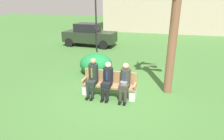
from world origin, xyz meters
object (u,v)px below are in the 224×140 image
shrub_near_bench (96,64)px  seated_man_middle (107,78)px  seated_man_right (125,80)px  street_lamp (96,17)px  park_bench (109,85)px  seated_man_left (93,75)px  parked_car_near (89,35)px

shrub_near_bench → seated_man_middle: bearing=-59.9°
seated_man_middle → seated_man_right: seated_man_right is taller
seated_man_middle → shrub_near_bench: 2.43m
seated_man_right → street_lamp: street_lamp is taller
street_lamp → seated_man_right: bearing=-61.6°
park_bench → seated_man_right: bearing=-12.8°
shrub_near_bench → seated_man_left: bearing=-72.2°
seated_man_left → parked_car_near: size_ratio=0.34×
seated_man_middle → parked_car_near: parked_car_near is taller
seated_man_middle → parked_car_near: 8.44m
seated_man_middle → street_lamp: bearing=113.6°
seated_man_left → shrub_near_bench: (-0.67, 2.09, -0.28)m
shrub_near_bench → street_lamp: (-1.35, 3.77, 1.83)m
park_bench → shrub_near_bench: (-1.24, 1.97, 0.05)m
street_lamp → park_bench: bearing=-65.7°
seated_man_left → seated_man_middle: size_ratio=1.07×
seated_man_left → seated_man_middle: 0.55m
shrub_near_bench → street_lamp: street_lamp is taller
parked_car_near → street_lamp: (1.21, -1.68, 1.47)m
park_bench → seated_man_middle: bearing=-102.0°
shrub_near_bench → seated_man_right: bearing=-49.0°
park_bench → seated_man_right: size_ratio=1.49×
seated_man_right → parked_car_near: 8.73m
shrub_near_bench → street_lamp: 4.40m
shrub_near_bench → parked_car_near: parked_car_near is taller
parked_car_near → street_lamp: bearing=-54.3°
seated_man_left → parked_car_near: parked_car_near is taller
seated_man_left → shrub_near_bench: bearing=107.8°
seated_man_left → shrub_near_bench: seated_man_left is taller
seated_man_left → street_lamp: 6.38m
park_bench → seated_man_right: (0.58, -0.13, 0.29)m
park_bench → seated_man_left: seated_man_left is taller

